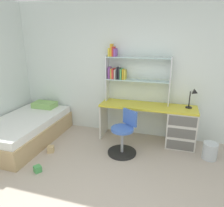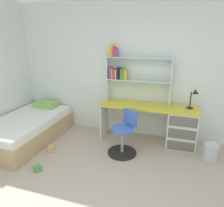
{
  "view_description": "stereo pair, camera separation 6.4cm",
  "coord_description": "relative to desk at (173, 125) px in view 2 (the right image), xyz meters",
  "views": [
    {
      "loc": [
        0.74,
        -1.69,
        2.02
      ],
      "look_at": [
        -0.21,
        1.47,
        0.96
      ],
      "focal_mm": 33.61,
      "sensor_mm": 36.0,
      "label": 1
    },
    {
      "loc": [
        0.8,
        -1.67,
        2.02
      ],
      "look_at": [
        -0.21,
        1.47,
        0.96
      ],
      "focal_mm": 33.61,
      "sensor_mm": 36.0,
      "label": 2
    }
  ],
  "objects": [
    {
      "name": "room_shell",
      "position": [
        -2.07,
        -0.91,
        0.95
      ],
      "size": [
        6.18,
        5.94,
        2.73
      ],
      "color": "silver",
      "rests_on": "ground_plane"
    },
    {
      "name": "desk",
      "position": [
        0.0,
        0.0,
        0.0
      ],
      "size": [
        1.84,
        0.52,
        0.75
      ],
      "color": "gold",
      "rests_on": "ground_plane"
    },
    {
      "name": "bookshelf_hutch",
      "position": [
        -0.91,
        0.14,
        0.96
      ],
      "size": [
        1.26,
        0.22,
        1.13
      ],
      "color": "silver",
      "rests_on": "desk"
    },
    {
      "name": "desk_lamp",
      "position": [
        0.33,
        0.04,
        0.59
      ],
      "size": [
        0.2,
        0.17,
        0.38
      ],
      "color": "black",
      "rests_on": "desk"
    },
    {
      "name": "swivel_chair",
      "position": [
        -0.81,
        -0.59,
        -0.1
      ],
      "size": [
        0.52,
        0.52,
        0.79
      ],
      "color": "black",
      "rests_on": "ground_plane"
    },
    {
      "name": "bed_platform",
      "position": [
        -2.81,
        -0.68,
        -0.17
      ],
      "size": [
        1.09,
        1.91,
        0.6
      ],
      "color": "tan",
      "rests_on": "ground_plane"
    },
    {
      "name": "waste_bin",
      "position": [
        0.66,
        -0.36,
        -0.27
      ],
      "size": [
        0.25,
        0.25,
        0.29
      ],
      "primitive_type": "cylinder",
      "color": "silver",
      "rests_on": "ground_plane"
    },
    {
      "name": "toy_block_natural_1",
      "position": [
        -2.09,
        -0.95,
        -0.36
      ],
      "size": [
        0.15,
        0.15,
        0.11
      ],
      "primitive_type": "cube",
      "rotation": [
        0.0,
        0.0,
        0.43
      ],
      "color": "tan",
      "rests_on": "ground_plane"
    },
    {
      "name": "toy_block_green_2",
      "position": [
        -1.96,
        -1.53,
        -0.37
      ],
      "size": [
        0.14,
        0.14,
        0.1
      ],
      "primitive_type": "cube",
      "rotation": [
        0.0,
        0.0,
        2.57
      ],
      "color": "#479E51",
      "rests_on": "ground_plane"
    }
  ]
}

